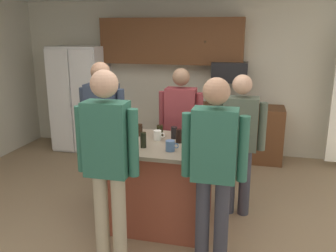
{
  "coord_description": "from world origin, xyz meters",
  "views": [
    {
      "loc": [
        1.0,
        -3.37,
        2.11
      ],
      "look_at": [
        0.07,
        0.44,
        1.05
      ],
      "focal_mm": 38.24,
      "sensor_mm": 36.0,
      "label": 1
    }
  ],
  "objects_px": {
    "person_guest_right": "(103,123)",
    "glass_short_whisky": "(179,136)",
    "person_elder_center": "(214,162)",
    "glass_dark_ale": "(174,133)",
    "refrigerator": "(81,98)",
    "microwave_over_range": "(230,72)",
    "glass_stout_tall": "(143,140)",
    "person_guest_left": "(181,123)",
    "mug_blue_stoneware": "(158,135)",
    "mug_ceramic_white": "(170,146)",
    "person_host_foreground": "(240,137)",
    "glass_pilsner": "(139,130)",
    "tumbler_amber": "(159,131)",
    "person_guest_by_door": "(108,156)",
    "kitchen_island": "(162,183)"
  },
  "relations": [
    {
      "from": "person_elder_center",
      "to": "glass_pilsner",
      "type": "bearing_deg",
      "value": 3.39
    },
    {
      "from": "glass_stout_tall",
      "to": "glass_pilsner",
      "type": "bearing_deg",
      "value": 113.34
    },
    {
      "from": "refrigerator",
      "to": "person_guest_left",
      "type": "xyz_separation_m",
      "value": [
        2.11,
        -1.42,
        0.03
      ]
    },
    {
      "from": "kitchen_island",
      "to": "person_guest_left",
      "type": "relative_size",
      "value": 0.7
    },
    {
      "from": "refrigerator",
      "to": "mug_blue_stoneware",
      "type": "distance_m",
      "value": 2.95
    },
    {
      "from": "glass_stout_tall",
      "to": "glass_short_whisky",
      "type": "bearing_deg",
      "value": 37.66
    },
    {
      "from": "glass_short_whisky",
      "to": "glass_dark_ale",
      "type": "xyz_separation_m",
      "value": [
        -0.08,
        0.13,
        -0.01
      ]
    },
    {
      "from": "mug_blue_stoneware",
      "to": "person_guest_left",
      "type": "bearing_deg",
      "value": 82.15
    },
    {
      "from": "glass_pilsner",
      "to": "mug_ceramic_white",
      "type": "xyz_separation_m",
      "value": [
        0.46,
        -0.43,
        -0.01
      ]
    },
    {
      "from": "microwave_over_range",
      "to": "glass_stout_tall",
      "type": "relative_size",
      "value": 3.51
    },
    {
      "from": "tumbler_amber",
      "to": "mug_ceramic_white",
      "type": "relative_size",
      "value": 0.97
    },
    {
      "from": "glass_stout_tall",
      "to": "mug_ceramic_white",
      "type": "distance_m",
      "value": 0.3
    },
    {
      "from": "glass_dark_ale",
      "to": "mug_ceramic_white",
      "type": "relative_size",
      "value": 0.99
    },
    {
      "from": "person_guest_right",
      "to": "glass_short_whisky",
      "type": "height_order",
      "value": "person_guest_right"
    },
    {
      "from": "person_guest_by_door",
      "to": "person_guest_right",
      "type": "bearing_deg",
      "value": 44.73
    },
    {
      "from": "tumbler_amber",
      "to": "glass_stout_tall",
      "type": "distance_m",
      "value": 0.41
    },
    {
      "from": "kitchen_island",
      "to": "person_elder_center",
      "type": "distance_m",
      "value": 1.02
    },
    {
      "from": "refrigerator",
      "to": "person_host_foreground",
      "type": "xyz_separation_m",
      "value": [
        2.87,
        -1.83,
        0.03
      ]
    },
    {
      "from": "person_host_foreground",
      "to": "tumbler_amber",
      "type": "distance_m",
      "value": 0.9
    },
    {
      "from": "refrigerator",
      "to": "microwave_over_range",
      "type": "distance_m",
      "value": 2.66
    },
    {
      "from": "refrigerator",
      "to": "microwave_over_range",
      "type": "height_order",
      "value": "refrigerator"
    },
    {
      "from": "person_host_foreground",
      "to": "tumbler_amber",
      "type": "height_order",
      "value": "person_host_foreground"
    },
    {
      "from": "person_elder_center",
      "to": "mug_blue_stoneware",
      "type": "xyz_separation_m",
      "value": [
        -0.69,
        0.69,
        -0.01
      ]
    },
    {
      "from": "person_guest_by_door",
      "to": "person_guest_left",
      "type": "height_order",
      "value": "person_guest_by_door"
    },
    {
      "from": "refrigerator",
      "to": "tumbler_amber",
      "type": "height_order",
      "value": "refrigerator"
    },
    {
      "from": "person_host_foreground",
      "to": "mug_ceramic_white",
      "type": "relative_size",
      "value": 12.22
    },
    {
      "from": "glass_pilsner",
      "to": "person_guest_left",
      "type": "bearing_deg",
      "value": 61.34
    },
    {
      "from": "person_host_foreground",
      "to": "glass_pilsner",
      "type": "xyz_separation_m",
      "value": [
        -1.11,
        -0.22,
        0.07
      ]
    },
    {
      "from": "tumbler_amber",
      "to": "mug_ceramic_white",
      "type": "height_order",
      "value": "tumbler_amber"
    },
    {
      "from": "glass_pilsner",
      "to": "glass_dark_ale",
      "type": "xyz_separation_m",
      "value": [
        0.4,
        -0.01,
        -0.0
      ]
    },
    {
      "from": "glass_pilsner",
      "to": "person_guest_by_door",
      "type": "bearing_deg",
      "value": -88.17
    },
    {
      "from": "kitchen_island",
      "to": "mug_ceramic_white",
      "type": "distance_m",
      "value": 0.59
    },
    {
      "from": "person_guest_right",
      "to": "glass_pilsner",
      "type": "relative_size",
      "value": 13.05
    },
    {
      "from": "person_guest_right",
      "to": "mug_blue_stoneware",
      "type": "xyz_separation_m",
      "value": [
        0.76,
        -0.28,
        -0.02
      ]
    },
    {
      "from": "glass_dark_ale",
      "to": "mug_ceramic_white",
      "type": "distance_m",
      "value": 0.43
    },
    {
      "from": "refrigerator",
      "to": "glass_pilsner",
      "type": "xyz_separation_m",
      "value": [
        1.77,
        -2.05,
        0.09
      ]
    },
    {
      "from": "glass_short_whisky",
      "to": "mug_ceramic_white",
      "type": "distance_m",
      "value": 0.29
    },
    {
      "from": "mug_blue_stoneware",
      "to": "glass_short_whisky",
      "type": "distance_m",
      "value": 0.25
    },
    {
      "from": "glass_stout_tall",
      "to": "person_guest_by_door",
      "type": "bearing_deg",
      "value": -102.96
    },
    {
      "from": "person_guest_right",
      "to": "person_guest_by_door",
      "type": "distance_m",
      "value": 1.29
    },
    {
      "from": "mug_ceramic_white",
      "to": "glass_short_whisky",
      "type": "bearing_deg",
      "value": 84.8
    },
    {
      "from": "person_host_foreground",
      "to": "mug_ceramic_white",
      "type": "height_order",
      "value": "person_host_foreground"
    },
    {
      "from": "glass_dark_ale",
      "to": "tumbler_amber",
      "type": "bearing_deg",
      "value": 170.68
    },
    {
      "from": "refrigerator",
      "to": "person_guest_by_door",
      "type": "bearing_deg",
      "value": -59.34
    },
    {
      "from": "person_guest_left",
      "to": "mug_blue_stoneware",
      "type": "xyz_separation_m",
      "value": [
        -0.1,
        -0.74,
        0.05
      ]
    },
    {
      "from": "person_guest_right",
      "to": "glass_short_whisky",
      "type": "xyz_separation_m",
      "value": [
        1.01,
        -0.32,
        -0.0
      ]
    },
    {
      "from": "microwave_over_range",
      "to": "glass_dark_ale",
      "type": "height_order",
      "value": "microwave_over_range"
    },
    {
      "from": "person_elder_center",
      "to": "glass_dark_ale",
      "type": "bearing_deg",
      "value": -12.13
    },
    {
      "from": "person_guest_left",
      "to": "kitchen_island",
      "type": "bearing_deg",
      "value": 0.0
    },
    {
      "from": "person_host_foreground",
      "to": "glass_dark_ale",
      "type": "xyz_separation_m",
      "value": [
        -0.7,
        -0.23,
        0.06
      ]
    }
  ]
}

